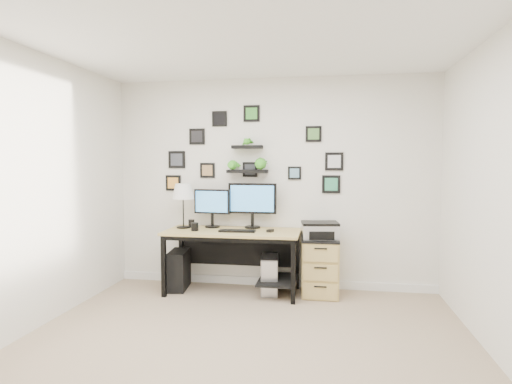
% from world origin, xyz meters
% --- Properties ---
extents(room, '(4.00, 4.00, 4.00)m').
position_xyz_m(room, '(0.00, 1.98, 0.05)').
color(room, tan).
rests_on(room, ground).
extents(desk, '(1.60, 0.70, 0.75)m').
position_xyz_m(desk, '(-0.39, 1.67, 0.63)').
color(desk, tan).
rests_on(desk, ground).
extents(monitor_left, '(0.47, 0.20, 0.48)m').
position_xyz_m(monitor_left, '(-0.73, 1.83, 1.03)').
color(monitor_left, black).
rests_on(monitor_left, desk).
extents(monitor_right, '(0.60, 0.19, 0.55)m').
position_xyz_m(monitor_right, '(-0.23, 1.86, 1.08)').
color(monitor_right, black).
rests_on(monitor_right, desk).
extents(keyboard, '(0.43, 0.15, 0.02)m').
position_xyz_m(keyboard, '(-0.35, 1.55, 0.76)').
color(keyboard, black).
rests_on(keyboard, desk).
extents(mouse, '(0.08, 0.11, 0.03)m').
position_xyz_m(mouse, '(0.03, 1.61, 0.76)').
color(mouse, black).
rests_on(mouse, desk).
extents(table_lamp, '(0.27, 0.27, 0.55)m').
position_xyz_m(table_lamp, '(-1.07, 1.73, 1.19)').
color(table_lamp, black).
rests_on(table_lamp, desk).
extents(mug, '(0.09, 0.09, 0.10)m').
position_xyz_m(mug, '(-0.87, 1.54, 0.80)').
color(mug, black).
rests_on(mug, desk).
extents(pen_cup, '(0.08, 0.08, 0.10)m').
position_xyz_m(pen_cup, '(-1.00, 1.80, 0.80)').
color(pen_cup, black).
rests_on(pen_cup, desk).
extents(pc_tower_black, '(0.26, 0.49, 0.47)m').
position_xyz_m(pc_tower_black, '(-1.12, 1.67, 0.24)').
color(pc_tower_black, black).
rests_on(pc_tower_black, ground).
extents(pc_tower_grey, '(0.24, 0.46, 0.44)m').
position_xyz_m(pc_tower_grey, '(0.01, 1.69, 0.22)').
color(pc_tower_grey, gray).
rests_on(pc_tower_grey, ground).
extents(file_cabinet, '(0.43, 0.53, 0.67)m').
position_xyz_m(file_cabinet, '(0.61, 1.72, 0.34)').
color(file_cabinet, tan).
rests_on(file_cabinet, ground).
extents(printer, '(0.46, 0.39, 0.19)m').
position_xyz_m(printer, '(0.60, 1.73, 0.77)').
color(printer, silver).
rests_on(printer, file_cabinet).
extents(wall_decor, '(2.26, 0.18, 1.08)m').
position_xyz_m(wall_decor, '(-0.29, 1.93, 1.64)').
color(wall_decor, black).
rests_on(wall_decor, ground).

